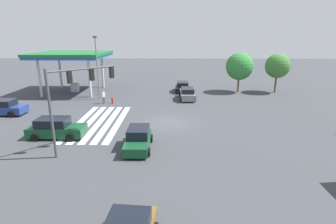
{
  "coord_description": "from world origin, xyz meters",
  "views": [
    {
      "loc": [
        24.31,
        0.4,
        8.28
      ],
      "look_at": [
        0.0,
        0.0,
        1.08
      ],
      "focal_mm": 28.0,
      "sensor_mm": 36.0,
      "label": 1
    }
  ],
  "objects_px": {
    "car_2": "(56,128)",
    "car_5": "(2,108)",
    "car_4": "(138,139)",
    "pedestrian": "(104,96)",
    "street_light_pole_a": "(97,62)",
    "tree_corner_a": "(240,66)",
    "car_1": "(183,87)",
    "fire_hydrant": "(112,100)",
    "traffic_signal_mast": "(74,90)",
    "tree_corner_c": "(278,66)",
    "car_6": "(187,94)"
  },
  "relations": [
    {
      "from": "car_2",
      "to": "car_5",
      "type": "xyz_separation_m",
      "value": [
        -6.27,
        -8.48,
        -0.0
      ]
    },
    {
      "from": "car_4",
      "to": "pedestrian",
      "type": "distance_m",
      "value": 14.46
    },
    {
      "from": "pedestrian",
      "to": "street_light_pole_a",
      "type": "bearing_deg",
      "value": 158.18
    },
    {
      "from": "car_5",
      "to": "tree_corner_a",
      "type": "xyz_separation_m",
      "value": [
        -12.05,
        28.02,
        3.04
      ]
    },
    {
      "from": "car_1",
      "to": "tree_corner_a",
      "type": "xyz_separation_m",
      "value": [
        0.14,
        8.29,
        3.1
      ]
    },
    {
      "from": "tree_corner_a",
      "to": "fire_hydrant",
      "type": "relative_size",
      "value": 6.75
    },
    {
      "from": "car_4",
      "to": "car_5",
      "type": "xyz_separation_m",
      "value": [
        -8.35,
        -15.63,
        0.06
      ]
    },
    {
      "from": "fire_hydrant",
      "to": "traffic_signal_mast",
      "type": "bearing_deg",
      "value": 2.43
    },
    {
      "from": "car_4",
      "to": "car_5",
      "type": "distance_m",
      "value": 17.72
    },
    {
      "from": "car_1",
      "to": "car_4",
      "type": "distance_m",
      "value": 20.95
    },
    {
      "from": "tree_corner_c",
      "to": "fire_hydrant",
      "type": "bearing_deg",
      "value": -72.7
    },
    {
      "from": "car_6",
      "to": "car_1",
      "type": "bearing_deg",
      "value": 4.0
    },
    {
      "from": "car_5",
      "to": "street_light_pole_a",
      "type": "relative_size",
      "value": 0.59
    },
    {
      "from": "car_4",
      "to": "tree_corner_a",
      "type": "xyz_separation_m",
      "value": [
        -20.41,
        12.39,
        3.1
      ]
    },
    {
      "from": "car_4",
      "to": "pedestrian",
      "type": "bearing_deg",
      "value": -155.89
    },
    {
      "from": "traffic_signal_mast",
      "to": "car_4",
      "type": "xyz_separation_m",
      "value": [
        -0.46,
        4.3,
        -3.85
      ]
    },
    {
      "from": "pedestrian",
      "to": "street_light_pole_a",
      "type": "distance_m",
      "value": 4.71
    },
    {
      "from": "car_1",
      "to": "pedestrian",
      "type": "distance_m",
      "value": 12.48
    },
    {
      "from": "traffic_signal_mast",
      "to": "car_2",
      "type": "distance_m",
      "value": 5.38
    },
    {
      "from": "traffic_signal_mast",
      "to": "car_2",
      "type": "relative_size",
      "value": 1.35
    },
    {
      "from": "car_6",
      "to": "fire_hydrant",
      "type": "relative_size",
      "value": 5.26
    },
    {
      "from": "car_6",
      "to": "tree_corner_a",
      "type": "height_order",
      "value": "tree_corner_a"
    },
    {
      "from": "street_light_pole_a",
      "to": "tree_corner_a",
      "type": "distance_m",
      "value": 20.16
    },
    {
      "from": "traffic_signal_mast",
      "to": "pedestrian",
      "type": "relative_size",
      "value": 3.61
    },
    {
      "from": "traffic_signal_mast",
      "to": "car_1",
      "type": "xyz_separation_m",
      "value": [
        -21.01,
        8.4,
        -3.85
      ]
    },
    {
      "from": "car_6",
      "to": "street_light_pole_a",
      "type": "height_order",
      "value": "street_light_pole_a"
    },
    {
      "from": "car_4",
      "to": "pedestrian",
      "type": "relative_size",
      "value": 2.42
    },
    {
      "from": "pedestrian",
      "to": "fire_hydrant",
      "type": "distance_m",
      "value": 1.21
    },
    {
      "from": "car_6",
      "to": "fire_hydrant",
      "type": "height_order",
      "value": "car_6"
    },
    {
      "from": "traffic_signal_mast",
      "to": "street_light_pole_a",
      "type": "xyz_separation_m",
      "value": [
        -16.01,
        -2.85,
        0.28
      ]
    },
    {
      "from": "pedestrian",
      "to": "fire_hydrant",
      "type": "bearing_deg",
      "value": 38.54
    },
    {
      "from": "car_2",
      "to": "car_6",
      "type": "bearing_deg",
      "value": 49.6
    },
    {
      "from": "car_5",
      "to": "pedestrian",
      "type": "bearing_deg",
      "value": -153.12
    },
    {
      "from": "car_4",
      "to": "tree_corner_c",
      "type": "xyz_separation_m",
      "value": [
        -20.18,
        17.81,
        3.2
      ]
    },
    {
      "from": "car_2",
      "to": "tree_corner_c",
      "type": "bearing_deg",
      "value": 36.29
    },
    {
      "from": "car_5",
      "to": "tree_corner_c",
      "type": "xyz_separation_m",
      "value": [
        -11.83,
        33.45,
        3.14
      ]
    },
    {
      "from": "tree_corner_c",
      "to": "fire_hydrant",
      "type": "height_order",
      "value": "tree_corner_c"
    },
    {
      "from": "car_5",
      "to": "fire_hydrant",
      "type": "relative_size",
      "value": 5.54
    },
    {
      "from": "street_light_pole_a",
      "to": "car_5",
      "type": "bearing_deg",
      "value": -49.71
    },
    {
      "from": "car_1",
      "to": "pedestrian",
      "type": "bearing_deg",
      "value": 127.52
    },
    {
      "from": "car_2",
      "to": "tree_corner_c",
      "type": "relative_size",
      "value": 0.81
    },
    {
      "from": "car_5",
      "to": "car_1",
      "type": "bearing_deg",
      "value": -147.9
    },
    {
      "from": "car_1",
      "to": "car_4",
      "type": "relative_size",
      "value": 1.03
    },
    {
      "from": "traffic_signal_mast",
      "to": "car_5",
      "type": "relative_size",
      "value": 1.3
    },
    {
      "from": "fire_hydrant",
      "to": "pedestrian",
      "type": "bearing_deg",
      "value": -92.97
    },
    {
      "from": "car_5",
      "to": "tree_corner_c",
      "type": "distance_m",
      "value": 35.62
    },
    {
      "from": "car_4",
      "to": "fire_hydrant",
      "type": "bearing_deg",
      "value": -159.85
    },
    {
      "from": "car_4",
      "to": "tree_corner_a",
      "type": "distance_m",
      "value": 24.07
    },
    {
      "from": "pedestrian",
      "to": "fire_hydrant",
      "type": "xyz_separation_m",
      "value": [
        0.06,
        1.09,
        -0.53
      ]
    },
    {
      "from": "tree_corner_c",
      "to": "traffic_signal_mast",
      "type": "bearing_deg",
      "value": -46.96
    }
  ]
}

